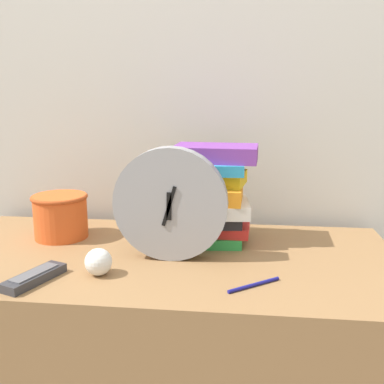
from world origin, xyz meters
name	(u,v)px	position (x,y,z in m)	size (l,w,h in m)	color
wall_back	(181,76)	(0.00, 0.66, 1.20)	(6.00, 0.04, 2.40)	beige
desk	(164,380)	(0.00, 0.30, 0.37)	(1.21, 0.59, 0.74)	olive
desk_clock	(170,204)	(0.03, 0.27, 0.88)	(0.28, 0.05, 0.28)	#99999E
book_stack	(210,193)	(0.11, 0.42, 0.88)	(0.25, 0.19, 0.27)	green
basket	(60,214)	(-0.31, 0.40, 0.81)	(0.16, 0.16, 0.13)	#E05623
tv_remote	(34,277)	(-0.25, 0.10, 0.75)	(0.10, 0.16, 0.02)	#333338
crumpled_paper_ball	(98,262)	(-0.12, 0.15, 0.77)	(0.06, 0.06, 0.06)	white
pen	(254,285)	(0.23, 0.13, 0.74)	(0.11, 0.09, 0.01)	navy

